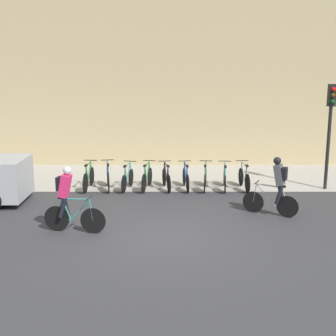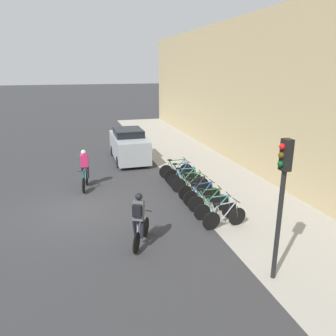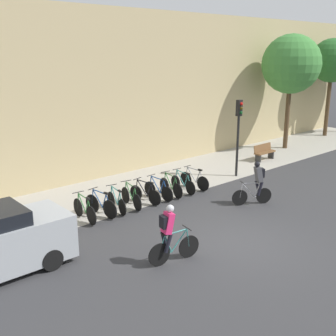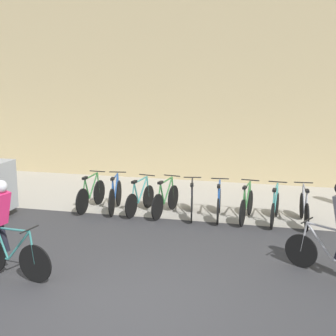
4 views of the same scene
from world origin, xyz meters
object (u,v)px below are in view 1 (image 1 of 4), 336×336
object	(u,v)px
parked_bike_3	(147,178)
cyclist_grey	(277,185)
parked_bike_2	(128,179)
parked_bike_5	(186,178)
parked_bike_6	(205,178)
traffic_light_pole	(330,117)
parked_bike_4	(167,178)
cyclist_pink	(68,198)
parked_bike_1	(108,178)
parked_bike_8	(244,178)
parked_bike_7	(225,179)
parked_bike_0	(89,178)

from	to	relation	value
parked_bike_3	cyclist_grey	bearing A→B (deg)	-37.68
parked_bike_2	parked_bike_5	world-z (taller)	parked_bike_5
parked_bike_6	traffic_light_pole	xyz separation A→B (m)	(4.31, 0.01, 2.17)
cyclist_grey	parked_bike_4	bearing A→B (deg)	136.79
cyclist_pink	parked_bike_4	distance (m)	5.12
cyclist_grey	parked_bike_1	world-z (taller)	cyclist_grey
parked_bike_3	parked_bike_5	xyz separation A→B (m)	(1.39, -0.00, -0.01)
cyclist_grey	parked_bike_3	world-z (taller)	cyclist_grey
cyclist_grey	parked_bike_6	xyz separation A→B (m)	(-1.84, 3.03, -0.55)
parked_bike_3	parked_bike_5	distance (m)	1.39
parked_bike_4	parked_bike_8	size ratio (longest dim) A/B	0.97
parked_bike_7	parked_bike_3	bearing A→B (deg)	179.98
parked_bike_0	parked_bike_7	bearing A→B (deg)	-0.02
parked_bike_5	parked_bike_6	bearing A→B (deg)	0.03
cyclist_grey	parked_bike_8	size ratio (longest dim) A/B	1.06
parked_bike_5	parked_bike_7	distance (m)	1.39
cyclist_grey	traffic_light_pole	distance (m)	4.24
parked_bike_4	cyclist_grey	bearing A→B (deg)	-43.21
parked_bike_4	parked_bike_6	size ratio (longest dim) A/B	0.99
cyclist_pink	parked_bike_8	bearing A→B (deg)	39.34
parked_bike_2	traffic_light_pole	distance (m)	7.42
parked_bike_6	parked_bike_7	xyz separation A→B (m)	(0.70, -0.00, -0.01)
traffic_light_pole	parked_bike_8	bearing A→B (deg)	-179.72
parked_bike_4	parked_bike_8	world-z (taller)	parked_bike_8
parked_bike_6	parked_bike_8	bearing A→B (deg)	-0.00
parked_bike_1	parked_bike_8	world-z (taller)	parked_bike_1
parked_bike_5	parked_bike_6	world-z (taller)	parked_bike_6
parked_bike_4	parked_bike_6	xyz separation A→B (m)	(1.39, 0.00, 0.00)
parked_bike_3	traffic_light_pole	world-z (taller)	traffic_light_pole
parked_bike_6	parked_bike_7	size ratio (longest dim) A/B	0.98
parked_bike_1	parked_bike_3	bearing A→B (deg)	-0.05
cyclist_pink	parked_bike_5	distance (m)	5.50
parked_bike_8	parked_bike_1	bearing A→B (deg)	179.99
parked_bike_5	parked_bike_3	bearing A→B (deg)	179.99
cyclist_grey	parked_bike_0	xyz separation A→B (m)	(-6.01, 3.03, -0.54)
parked_bike_3	parked_bike_8	distance (m)	3.48
cyclist_pink	parked_bike_2	bearing A→B (deg)	74.88
parked_bike_7	parked_bike_4	bearing A→B (deg)	179.97
parked_bike_2	parked_bike_8	bearing A→B (deg)	0.01
parked_bike_2	parked_bike_5	bearing A→B (deg)	0.01
parked_bike_5	parked_bike_6	distance (m)	0.69
parked_bike_3	parked_bike_8	xyz separation A→B (m)	(3.48, 0.00, -0.00)
parked_bike_1	traffic_light_pole	distance (m)	8.08
cyclist_pink	cyclist_grey	bearing A→B (deg)	13.18
parked_bike_4	parked_bike_7	bearing A→B (deg)	-0.03
parked_bike_4	parked_bike_8	distance (m)	2.78
parked_bike_2	parked_bike_3	size ratio (longest dim) A/B	0.97
cyclist_grey	parked_bike_7	distance (m)	3.29
traffic_light_pole	parked_bike_7	bearing A→B (deg)	-179.75
parked_bike_6	parked_bike_1	bearing A→B (deg)	179.98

